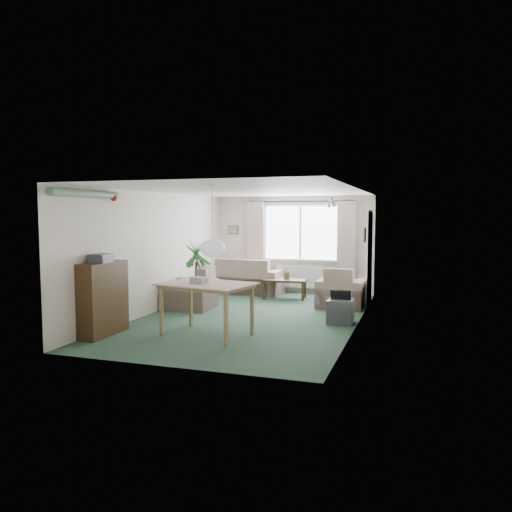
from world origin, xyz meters
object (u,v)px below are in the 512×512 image
(tv_cube, at_px, (340,311))
(armchair_corner, at_px, (341,287))
(coffee_table, at_px, (285,289))
(sofa, at_px, (247,276))
(pet_bed, at_px, (351,303))
(bookshelf, at_px, (103,299))
(houseplant, at_px, (196,275))
(armchair_left, at_px, (190,288))
(dining_table, at_px, (207,310))

(tv_cube, bearing_deg, armchair_corner, 98.13)
(coffee_table, bearing_deg, sofa, 155.35)
(pet_bed, bearing_deg, tv_cube, -88.43)
(sofa, distance_m, coffee_table, 1.22)
(coffee_table, distance_m, pet_bed, 1.66)
(tv_cube, bearing_deg, sofa, 134.89)
(sofa, xyz_separation_m, bookshelf, (-0.81, -4.80, 0.16))
(sofa, distance_m, tv_cube, 3.88)
(tv_cube, height_order, pet_bed, tv_cube)
(houseplant, height_order, pet_bed, houseplant)
(sofa, relative_size, tv_cube, 3.61)
(armchair_left, xyz_separation_m, bookshelf, (-0.34, -2.53, 0.17))
(pet_bed, bearing_deg, sofa, 161.00)
(houseplant, relative_size, pet_bed, 2.23)
(armchair_corner, relative_size, dining_table, 0.72)
(coffee_table, xyz_separation_m, tv_cube, (1.65, -2.25, -0.01))
(coffee_table, relative_size, dining_table, 0.76)
(sofa, distance_m, houseplant, 2.33)
(coffee_table, distance_m, houseplant, 2.33)
(armchair_corner, xyz_separation_m, pet_bed, (0.17, 0.24, -0.36))
(armchair_left, relative_size, dining_table, 0.72)
(armchair_corner, relative_size, coffee_table, 0.95)
(armchair_left, xyz_separation_m, coffee_table, (1.55, 1.77, -0.20))
(armchair_corner, distance_m, tv_cube, 1.61)
(sofa, relative_size, coffee_table, 1.72)
(armchair_corner, distance_m, coffee_table, 1.58)
(dining_table, height_order, tv_cube, dining_table)
(sofa, distance_m, pet_bed, 2.86)
(sofa, bearing_deg, pet_bed, 162.93)
(coffee_table, height_order, tv_cube, coffee_table)
(armchair_left, xyz_separation_m, tv_cube, (3.20, -0.48, -0.21))
(sofa, xyz_separation_m, houseplant, (-0.32, -2.30, 0.28))
(sofa, bearing_deg, tv_cube, 136.79)
(armchair_left, relative_size, bookshelf, 0.81)
(bookshelf, distance_m, tv_cube, 4.11)
(armchair_corner, height_order, pet_bed, armchair_corner)
(bookshelf, height_order, dining_table, bookshelf)
(sofa, xyz_separation_m, armchair_corner, (2.51, -1.17, -0.01))
(houseplant, height_order, tv_cube, houseplant)
(sofa, height_order, armchair_corner, sofa)
(armchair_corner, bearing_deg, houseplant, 23.51)
(pet_bed, bearing_deg, dining_table, -119.04)
(armchair_corner, height_order, armchair_left, armchair_left)
(armchair_corner, bearing_deg, dining_table, 63.27)
(coffee_table, height_order, houseplant, houseplant)
(sofa, xyz_separation_m, tv_cube, (2.73, -2.75, -0.21))
(pet_bed, bearing_deg, armchair_left, -156.85)
(coffee_table, xyz_separation_m, bookshelf, (-1.89, -4.30, 0.37))
(coffee_table, distance_m, bookshelf, 4.72)
(armchair_left, height_order, coffee_table, armchair_left)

